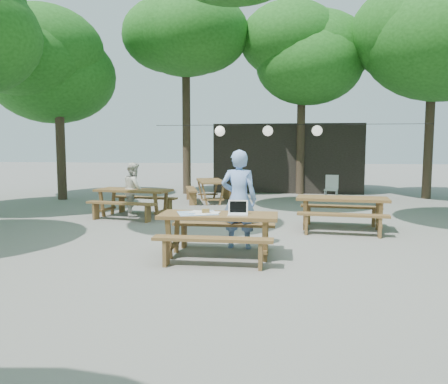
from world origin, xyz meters
TOP-DOWN VIEW (x-y plane):
  - ground at (0.00, 0.00)m, footprint 80.00×80.00m
  - pavilion at (0.50, 10.50)m, footprint 6.00×3.00m
  - main_picnic_table at (-0.77, -1.35)m, footprint 2.00×1.58m
  - picnic_table_nw at (-3.65, 2.59)m, footprint 2.14×1.88m
  - picnic_table_ne at (1.64, 1.39)m, footprint 2.07×1.76m
  - picnic_table_far_w at (-2.12, 5.95)m, footprint 2.04×2.26m
  - woman at (-0.50, -0.63)m, footprint 0.70×0.49m
  - second_person at (-3.71, 2.78)m, footprint 0.77×0.86m
  - plastic_chair at (1.98, 6.74)m, footprint 0.53×0.53m
  - laptop at (-0.43, -1.41)m, footprint 0.35×0.28m
  - tabletop_clutter at (-1.10, -1.35)m, footprint 0.80×0.74m
  - paper_lanterns at (-0.19, 6.00)m, footprint 9.00×0.34m

SIDE VIEW (x-z plane):
  - ground at x=0.00m, z-range 0.00..0.00m
  - plastic_chair at x=1.98m, z-range -0.19..0.71m
  - main_picnic_table at x=-0.77m, z-range 0.01..0.76m
  - picnic_table_nw at x=-3.65m, z-range 0.01..0.76m
  - picnic_table_ne at x=1.64m, z-range 0.01..0.76m
  - picnic_table_far_w at x=-2.12m, z-range 0.01..0.76m
  - second_person at x=-3.71m, z-range 0.00..1.46m
  - tabletop_clutter at x=-1.10m, z-range 0.72..0.80m
  - laptop at x=-0.43m, z-range 0.69..0.93m
  - woman at x=-0.50m, z-range 0.00..1.83m
  - pavilion at x=0.50m, z-range 0.00..2.80m
  - paper_lanterns at x=-0.19m, z-range 2.21..2.59m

